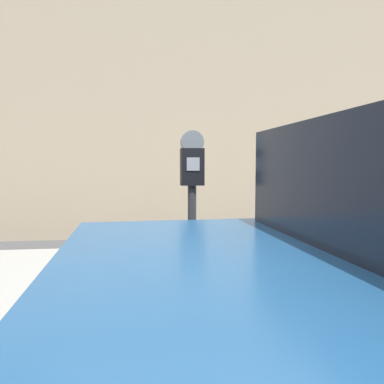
{
  "coord_description": "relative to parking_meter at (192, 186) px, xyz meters",
  "views": [
    {
      "loc": [
        -0.51,
        -1.83,
        1.32
      ],
      "look_at": [
        -0.13,
        1.2,
        1.1
      ],
      "focal_mm": 35.0,
      "sensor_mm": 36.0,
      "label": 1
    }
  ],
  "objects": [
    {
      "name": "sidewalk",
      "position": [
        0.13,
        1.0,
        -1.08
      ],
      "size": [
        24.0,
        2.8,
        0.14
      ],
      "color": "#ADAAA3",
      "rests_on": "ground_plane"
    },
    {
      "name": "parking_meter",
      "position": [
        0.0,
        0.0,
        0.0
      ],
      "size": [
        0.19,
        0.15,
        1.46
      ],
      "color": "#2D2D30",
      "rests_on": "sidewalk"
    },
    {
      "name": "building_facade",
      "position": [
        0.13,
        3.91,
        1.21
      ],
      "size": [
        24.0,
        0.3,
        4.73
      ],
      "color": "tan",
      "rests_on": "ground_plane"
    }
  ]
}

